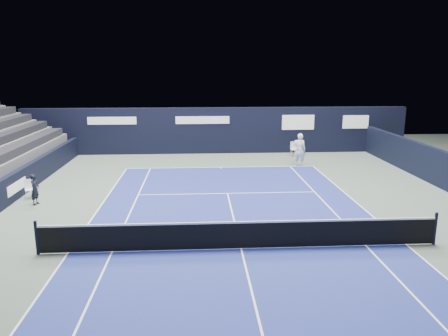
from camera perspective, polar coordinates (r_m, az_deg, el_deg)
The scene contains 11 objects.
ground at distance 16.16m, azimuth 1.54°, elevation -7.72°, with size 48.00×48.00×0.00m, color #4A584F.
court_surface at distance 14.32m, azimuth 2.25°, elevation -10.51°, with size 10.97×23.77×0.01m, color navy.
folding_chair_back_a at distance 29.33m, azimuth 9.11°, elevation 2.62°, with size 0.43×0.41×0.94m.
folding_chair_back_b at distance 30.08m, azimuth 9.57°, elevation 2.83°, with size 0.47×0.45×0.91m.
line_judge_chair at distance 21.41m, azimuth -24.09°, elevation -2.33°, with size 0.49×0.48×0.84m.
line_judge at distance 20.24m, azimuth -23.46°, elevation -2.58°, with size 0.48×0.32×1.32m, color black.
court_markings at distance 14.31m, azimuth 2.25°, elevation -10.49°, with size 11.03×23.83×0.00m.
tennis_net at distance 14.12m, azimuth 2.27°, elevation -8.63°, with size 12.90×0.10×1.10m.
back_sponsor_wall at distance 29.89m, azimuth -0.88°, elevation 4.94°, with size 26.00×0.63×3.10m.
side_barrier_left at distance 21.33m, azimuth -25.86°, elevation -2.23°, with size 0.33×22.00×1.20m.
tennis_player at distance 26.39m, azimuth 9.84°, elevation 2.41°, with size 0.82×0.95×1.94m.
Camera 1 is at (-1.36, -13.07, 5.69)m, focal length 35.00 mm.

